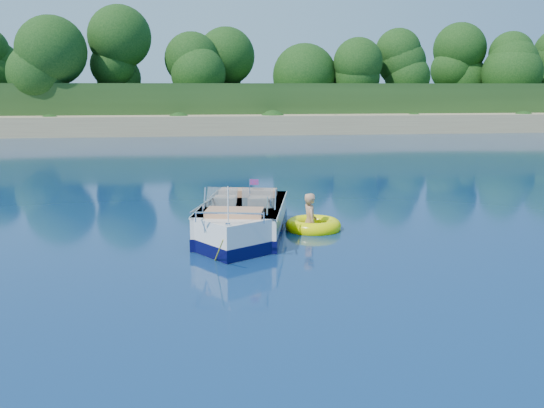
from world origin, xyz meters
name	(u,v)px	position (x,y,z in m)	size (l,w,h in m)	color
ground	(393,257)	(0.00, 0.00, 0.00)	(160.00, 160.00, 0.00)	#0A204A
shoreline	(226,109)	(0.00, 63.77, 0.98)	(170.00, 59.00, 6.00)	#987F58
treeline	(241,65)	(0.04, 41.01, 5.55)	(150.00, 7.12, 8.19)	#331E11
motorboat	(242,223)	(-3.19, 2.21, 0.36)	(2.76, 5.55, 1.87)	white
tow_tube	(313,226)	(-1.24, 2.82, 0.10)	(1.95, 1.95, 0.39)	#FFFE00
boy	(309,230)	(-1.35, 2.79, 0.00)	(0.60, 0.39, 1.63)	tan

